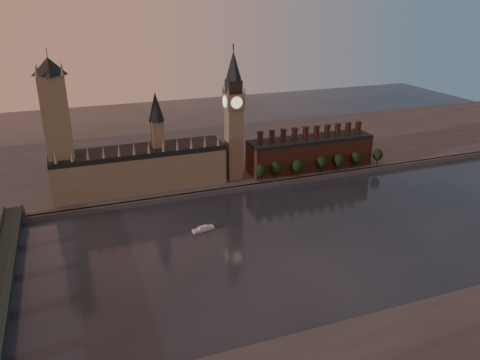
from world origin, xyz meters
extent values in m
plane|color=black|center=(0.00, 0.00, 0.00)|extent=(900.00, 900.00, 0.00)
cube|color=#4C4C51|center=(0.00, 90.00, 2.00)|extent=(900.00, 4.00, 4.00)
cube|color=#4C4C51|center=(0.00, 180.00, 2.00)|extent=(900.00, 180.00, 4.00)
cube|color=#756653|center=(-65.00, 115.00, 18.00)|extent=(130.00, 30.00, 28.00)
cube|color=black|center=(-65.00, 115.00, 34.00)|extent=(130.00, 30.00, 4.00)
cube|color=#756653|center=(-50.00, 115.00, 44.00)|extent=(9.00, 9.00, 24.00)
cone|color=black|center=(-50.00, 115.00, 67.00)|extent=(12.00, 12.00, 22.00)
cone|color=#756653|center=(-124.00, 101.00, 41.00)|extent=(2.60, 2.60, 10.00)
cone|color=#756653|center=(-113.27, 101.00, 41.00)|extent=(2.60, 2.60, 10.00)
cone|color=#756653|center=(-102.55, 101.00, 41.00)|extent=(2.60, 2.60, 10.00)
cone|color=#756653|center=(-91.82, 101.00, 41.00)|extent=(2.60, 2.60, 10.00)
cone|color=#756653|center=(-81.09, 101.00, 41.00)|extent=(2.60, 2.60, 10.00)
cone|color=#756653|center=(-70.36, 101.00, 41.00)|extent=(2.60, 2.60, 10.00)
cone|color=#756653|center=(-59.64, 101.00, 41.00)|extent=(2.60, 2.60, 10.00)
cone|color=#756653|center=(-48.91, 101.00, 41.00)|extent=(2.60, 2.60, 10.00)
cone|color=#756653|center=(-38.18, 101.00, 41.00)|extent=(2.60, 2.60, 10.00)
cone|color=#756653|center=(-27.45, 101.00, 41.00)|extent=(2.60, 2.60, 10.00)
cone|color=#756653|center=(-16.73, 101.00, 41.00)|extent=(2.60, 2.60, 10.00)
cone|color=#756653|center=(-6.00, 101.00, 41.00)|extent=(2.60, 2.60, 10.00)
cube|color=#756653|center=(-120.00, 115.00, 49.00)|extent=(18.00, 18.00, 90.00)
cone|color=black|center=(-120.00, 115.00, 100.00)|extent=(24.00, 24.00, 12.00)
cylinder|color=#232326|center=(-120.00, 115.00, 106.00)|extent=(0.50, 0.50, 12.00)
cone|color=#756653|center=(-128.00, 107.00, 98.00)|extent=(3.00, 3.00, 8.00)
cone|color=#756653|center=(-112.00, 107.00, 98.00)|extent=(3.00, 3.00, 8.00)
cone|color=#756653|center=(-128.00, 123.00, 98.00)|extent=(3.00, 3.00, 8.00)
cone|color=#756653|center=(-112.00, 123.00, 98.00)|extent=(3.00, 3.00, 8.00)
cube|color=#756653|center=(10.00, 110.00, 33.00)|extent=(12.00, 12.00, 58.00)
cube|color=#756653|center=(10.00, 110.00, 68.00)|extent=(14.00, 14.00, 12.00)
cube|color=#232326|center=(10.00, 110.00, 79.00)|extent=(11.00, 11.00, 10.00)
cone|color=black|center=(10.00, 110.00, 95.00)|extent=(13.00, 13.00, 22.00)
cylinder|color=#232326|center=(10.00, 110.00, 108.50)|extent=(1.00, 1.00, 5.00)
cylinder|color=beige|center=(10.00, 102.80, 68.00)|extent=(9.00, 0.50, 9.00)
cylinder|color=beige|center=(10.00, 117.20, 68.00)|extent=(9.00, 0.50, 9.00)
cylinder|color=beige|center=(2.80, 110.00, 68.00)|extent=(0.50, 9.00, 9.00)
cylinder|color=beige|center=(17.20, 110.00, 68.00)|extent=(0.50, 9.00, 9.00)
cone|color=#756653|center=(3.50, 103.50, 77.00)|extent=(2.00, 2.00, 6.00)
cone|color=#756653|center=(16.50, 103.50, 77.00)|extent=(2.00, 2.00, 6.00)
cone|color=#756653|center=(3.50, 116.50, 77.00)|extent=(2.00, 2.00, 6.00)
cone|color=#756653|center=(16.50, 116.50, 77.00)|extent=(2.00, 2.00, 6.00)
cube|color=#583021|center=(80.00, 110.00, 16.00)|extent=(110.00, 25.00, 24.00)
cube|color=black|center=(80.00, 110.00, 29.50)|extent=(110.00, 25.00, 3.00)
cube|color=#583021|center=(33.00, 110.00, 35.50)|extent=(3.50, 3.50, 9.00)
cube|color=#232326|center=(33.00, 110.00, 40.50)|extent=(4.20, 4.20, 1.00)
cube|color=#583021|center=(43.44, 110.00, 35.50)|extent=(3.50, 3.50, 9.00)
cube|color=#232326|center=(43.44, 110.00, 40.50)|extent=(4.20, 4.20, 1.00)
cube|color=#583021|center=(53.89, 110.00, 35.50)|extent=(3.50, 3.50, 9.00)
cube|color=#232326|center=(53.89, 110.00, 40.50)|extent=(4.20, 4.20, 1.00)
cube|color=#583021|center=(64.33, 110.00, 35.50)|extent=(3.50, 3.50, 9.00)
cube|color=#232326|center=(64.33, 110.00, 40.50)|extent=(4.20, 4.20, 1.00)
cube|color=#583021|center=(74.78, 110.00, 35.50)|extent=(3.50, 3.50, 9.00)
cube|color=#232326|center=(74.78, 110.00, 40.50)|extent=(4.20, 4.20, 1.00)
cube|color=#583021|center=(85.22, 110.00, 35.50)|extent=(3.50, 3.50, 9.00)
cube|color=#232326|center=(85.22, 110.00, 40.50)|extent=(4.20, 4.20, 1.00)
cube|color=#583021|center=(95.67, 110.00, 35.50)|extent=(3.50, 3.50, 9.00)
cube|color=#232326|center=(95.67, 110.00, 40.50)|extent=(4.20, 4.20, 1.00)
cube|color=#583021|center=(106.11, 110.00, 35.50)|extent=(3.50, 3.50, 9.00)
cube|color=#232326|center=(106.11, 110.00, 40.50)|extent=(4.20, 4.20, 1.00)
cube|color=#583021|center=(116.56, 110.00, 35.50)|extent=(3.50, 3.50, 9.00)
cube|color=#232326|center=(116.56, 110.00, 40.50)|extent=(4.20, 4.20, 1.00)
cube|color=#583021|center=(127.00, 110.00, 35.50)|extent=(3.50, 3.50, 9.00)
cube|color=#232326|center=(127.00, 110.00, 40.50)|extent=(4.20, 4.20, 1.00)
cylinder|color=black|center=(26.52, 93.90, 7.00)|extent=(0.80, 0.80, 6.00)
ellipsoid|color=black|center=(26.52, 93.90, 13.50)|extent=(8.60, 8.60, 10.75)
cylinder|color=black|center=(40.85, 95.44, 7.00)|extent=(0.80, 0.80, 6.00)
ellipsoid|color=black|center=(40.85, 95.44, 13.50)|extent=(8.60, 8.60, 10.75)
cylinder|color=black|center=(59.72, 93.60, 7.00)|extent=(0.80, 0.80, 6.00)
ellipsoid|color=black|center=(59.72, 93.60, 13.50)|extent=(8.60, 8.60, 10.75)
cylinder|color=black|center=(83.00, 94.94, 7.00)|extent=(0.80, 0.80, 6.00)
ellipsoid|color=black|center=(83.00, 94.94, 13.50)|extent=(8.60, 8.60, 10.75)
cylinder|color=black|center=(99.00, 93.99, 7.00)|extent=(0.80, 0.80, 6.00)
ellipsoid|color=black|center=(99.00, 93.99, 13.50)|extent=(8.60, 8.60, 10.75)
cylinder|color=black|center=(116.43, 94.76, 7.00)|extent=(0.80, 0.80, 6.00)
ellipsoid|color=black|center=(116.43, 94.76, 13.50)|extent=(8.60, 8.60, 10.75)
cylinder|color=black|center=(139.34, 94.55, 7.00)|extent=(0.80, 0.80, 6.00)
ellipsoid|color=black|center=(139.34, 94.55, 13.50)|extent=(8.60, 8.60, 10.75)
cube|color=#1B2A26|center=(-149.50, -5.00, 10.90)|extent=(1.00, 200.00, 1.30)
cube|color=#4C4C51|center=(-155.00, 90.00, 7.00)|extent=(14.00, 8.00, 6.00)
cylinder|color=#232326|center=(-155.00, 17.00, 3.88)|extent=(8.00, 8.00, 7.75)
cylinder|color=#232326|center=(-155.00, 51.00, 3.88)|extent=(8.00, 8.00, 7.75)
cylinder|color=#232326|center=(-155.00, 85.00, 3.88)|extent=(8.00, 8.00, 7.75)
cube|color=beige|center=(-38.14, 36.26, 0.85)|extent=(15.37, 7.21, 1.69)
cube|color=beige|center=(-38.14, 36.26, 2.33)|extent=(6.87, 4.42, 1.27)
camera|label=1|loc=(-111.71, -229.24, 144.01)|focal=35.00mm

